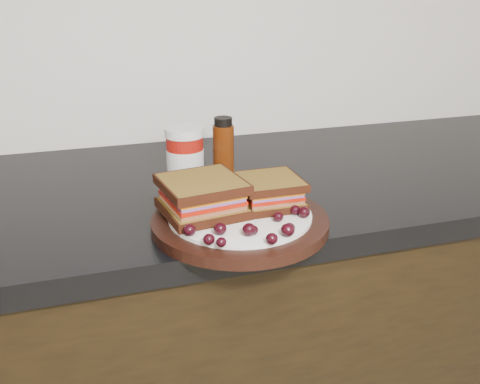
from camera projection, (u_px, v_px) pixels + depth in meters
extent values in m
cube|color=black|center=(143.00, 198.00, 1.02)|extent=(3.98, 0.60, 0.04)
cylinder|color=black|center=(240.00, 222.00, 0.85)|extent=(0.28, 0.28, 0.02)
ellipsoid|color=black|center=(190.00, 230.00, 0.76)|extent=(0.02, 0.02, 0.02)
ellipsoid|color=black|center=(220.00, 229.00, 0.77)|extent=(0.02, 0.02, 0.02)
ellipsoid|color=black|center=(209.00, 239.00, 0.74)|extent=(0.02, 0.02, 0.02)
ellipsoid|color=black|center=(221.00, 242.00, 0.73)|extent=(0.01, 0.01, 0.01)
ellipsoid|color=black|center=(249.00, 229.00, 0.76)|extent=(0.02, 0.02, 0.02)
ellipsoid|color=black|center=(253.00, 230.00, 0.77)|extent=(0.01, 0.01, 0.01)
ellipsoid|color=black|center=(272.00, 239.00, 0.74)|extent=(0.02, 0.02, 0.02)
ellipsoid|color=black|center=(288.00, 230.00, 0.76)|extent=(0.02, 0.02, 0.02)
ellipsoid|color=black|center=(289.00, 228.00, 0.77)|extent=(0.02, 0.02, 0.02)
ellipsoid|color=black|center=(278.00, 217.00, 0.81)|extent=(0.02, 0.02, 0.02)
ellipsoid|color=black|center=(304.00, 212.00, 0.82)|extent=(0.02, 0.02, 0.02)
ellipsoid|color=black|center=(295.00, 210.00, 0.83)|extent=(0.02, 0.02, 0.02)
ellipsoid|color=black|center=(294.00, 205.00, 0.85)|extent=(0.02, 0.02, 0.02)
ellipsoid|color=black|center=(289.00, 198.00, 0.88)|extent=(0.02, 0.02, 0.02)
ellipsoid|color=black|center=(267.00, 194.00, 0.89)|extent=(0.02, 0.02, 0.02)
ellipsoid|color=black|center=(257.00, 199.00, 0.87)|extent=(0.02, 0.02, 0.02)
ellipsoid|color=black|center=(200.00, 203.00, 0.86)|extent=(0.02, 0.02, 0.01)
ellipsoid|color=black|center=(194.00, 204.00, 0.85)|extent=(0.02, 0.02, 0.02)
ellipsoid|color=black|center=(179.00, 209.00, 0.83)|extent=(0.02, 0.02, 0.02)
ellipsoid|color=black|center=(191.00, 214.00, 0.82)|extent=(0.02, 0.02, 0.02)
ellipsoid|color=black|center=(206.00, 217.00, 0.81)|extent=(0.02, 0.02, 0.02)
ellipsoid|color=black|center=(207.00, 206.00, 0.85)|extent=(0.01, 0.01, 0.01)
ellipsoid|color=black|center=(197.00, 210.00, 0.83)|extent=(0.02, 0.02, 0.02)
ellipsoid|color=black|center=(179.00, 211.00, 0.83)|extent=(0.02, 0.02, 0.02)
cylinder|color=#96120A|center=(185.00, 155.00, 1.02)|extent=(0.10, 0.10, 0.11)
cylinder|color=#4D1E07|center=(223.00, 147.00, 1.06)|extent=(0.04, 0.04, 0.12)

